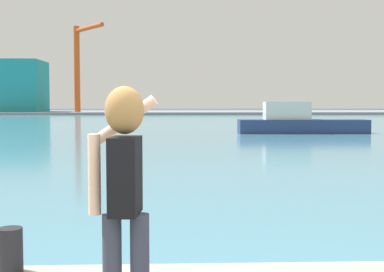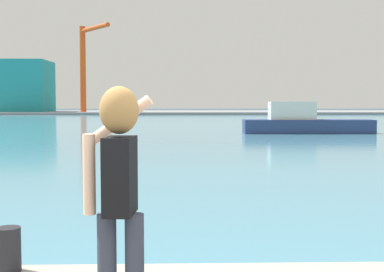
{
  "view_description": "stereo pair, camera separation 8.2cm",
  "coord_description": "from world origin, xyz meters",
  "px_view_note": "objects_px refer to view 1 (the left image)",
  "views": [
    {
      "loc": [
        0.01,
        -3.15,
        2.19
      ],
      "look_at": [
        0.29,
        3.84,
        1.73
      ],
      "focal_mm": 48.71,
      "sensor_mm": 36.0,
      "label": 1
    },
    {
      "loc": [
        0.09,
        -3.15,
        2.19
      ],
      "look_at": [
        0.29,
        3.84,
        1.73
      ],
      "focal_mm": 48.71,
      "sensor_mm": 36.0,
      "label": 2
    }
  ],
  "objects_px": {
    "harbor_bollard": "(11,250)",
    "boat_moored": "(299,122)",
    "person_photographer": "(124,180)",
    "port_crane": "(80,60)",
    "warehouse_left": "(15,86)"
  },
  "relations": [
    {
      "from": "harbor_bollard",
      "to": "boat_moored",
      "type": "bearing_deg",
      "value": 71.32
    },
    {
      "from": "person_photographer",
      "to": "port_crane",
      "type": "xyz_separation_m",
      "value": [
        -14.93,
        84.73,
        7.59
      ]
    },
    {
      "from": "harbor_bollard",
      "to": "boat_moored",
      "type": "height_order",
      "value": "boat_moored"
    },
    {
      "from": "port_crane",
      "to": "harbor_bollard",
      "type": "bearing_deg",
      "value": -80.66
    },
    {
      "from": "person_photographer",
      "to": "warehouse_left",
      "type": "relative_size",
      "value": 0.17
    },
    {
      "from": "boat_moored",
      "to": "warehouse_left",
      "type": "bearing_deg",
      "value": 123.64
    },
    {
      "from": "harbor_bollard",
      "to": "boat_moored",
      "type": "xyz_separation_m",
      "value": [
        10.3,
        30.48,
        -0.01
      ]
    },
    {
      "from": "warehouse_left",
      "to": "boat_moored",
      "type": "bearing_deg",
      "value": -57.94
    },
    {
      "from": "harbor_bollard",
      "to": "warehouse_left",
      "type": "distance_m",
      "value": 92.6
    },
    {
      "from": "warehouse_left",
      "to": "port_crane",
      "type": "bearing_deg",
      "value": -22.78
    },
    {
      "from": "port_crane",
      "to": "boat_moored",
      "type": "bearing_deg",
      "value": -65.62
    },
    {
      "from": "person_photographer",
      "to": "warehouse_left",
      "type": "distance_m",
      "value": 94.08
    },
    {
      "from": "boat_moored",
      "to": "port_crane",
      "type": "xyz_separation_m",
      "value": [
        -24.04,
        53.02,
        8.45
      ]
    },
    {
      "from": "harbor_bollard",
      "to": "port_crane",
      "type": "xyz_separation_m",
      "value": [
        -13.73,
        83.51,
        8.44
      ]
    },
    {
      "from": "boat_moored",
      "to": "port_crane",
      "type": "relative_size",
      "value": 0.61
    }
  ]
}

